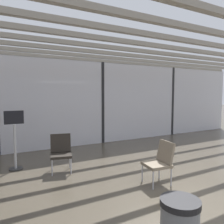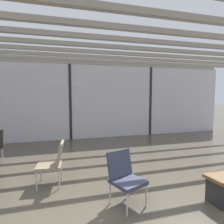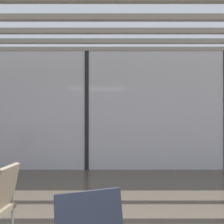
% 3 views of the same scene
% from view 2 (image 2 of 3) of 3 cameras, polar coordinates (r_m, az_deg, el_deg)
% --- Properties ---
extents(ground_plane, '(60.00, 60.00, 0.00)m').
position_cam_2_polar(ground_plane, '(3.32, -4.65, -28.26)').
color(ground_plane, '#4C4438').
extents(glass_curtain_wall, '(14.00, 0.08, 3.00)m').
position_cam_2_polar(glass_curtain_wall, '(7.94, -12.12, 2.85)').
color(glass_curtain_wall, silver).
rests_on(glass_curtain_wall, ground).
extents(window_mullion_1, '(0.10, 0.12, 3.00)m').
position_cam_2_polar(window_mullion_1, '(7.94, -12.12, 2.85)').
color(window_mullion_1, black).
rests_on(window_mullion_1, ground).
extents(window_mullion_2, '(0.10, 0.12, 3.00)m').
position_cam_2_polar(window_mullion_2, '(8.88, 11.06, 3.13)').
color(window_mullion_2, black).
rests_on(window_mullion_2, ground).
extents(ceiling_slats, '(13.72, 6.72, 0.10)m').
position_cam_2_polar(ceiling_slats, '(4.80, -9.68, 19.96)').
color(ceiling_slats, gray).
rests_on(ceiling_slats, glass_curtain_wall).
extents(parked_airplane, '(12.20, 3.96, 3.96)m').
position_cam_2_polar(parked_airplane, '(12.78, -17.34, 5.80)').
color(parked_airplane, silver).
rests_on(parked_airplane, ground).
extents(lounge_chair_0, '(0.58, 0.54, 0.87)m').
position_cam_2_polar(lounge_chair_0, '(4.19, -16.68, -13.54)').
color(lounge_chair_0, '#7F705B').
rests_on(lounge_chair_0, ground).
extents(lounge_chair_2, '(0.64, 0.67, 0.87)m').
position_cam_2_polar(lounge_chair_2, '(3.42, 3.65, -17.79)').
color(lounge_chair_2, '#33384C').
rests_on(lounge_chair_2, ground).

